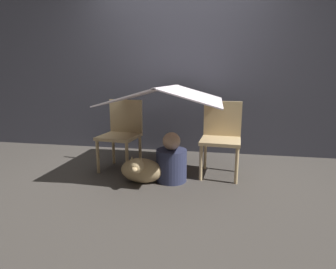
{
  "coord_description": "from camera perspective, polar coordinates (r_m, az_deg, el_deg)",
  "views": [
    {
      "loc": [
        0.53,
        -2.64,
        1.07
      ],
      "look_at": [
        0.0,
        0.21,
        0.45
      ],
      "focal_mm": 28.0,
      "sensor_mm": 36.0,
      "label": 1
    }
  ],
  "objects": [
    {
      "name": "dog",
      "position": [
        2.74,
        -5.93,
        -7.65
      ],
      "size": [
        0.44,
        0.37,
        0.33
      ],
      "color": "tan",
      "rests_on": "ground_plane"
    },
    {
      "name": "person_front",
      "position": [
        2.79,
        0.76,
        -5.91
      ],
      "size": [
        0.33,
        0.33,
        0.53
      ],
      "color": "#2D3351",
      "rests_on": "ground_plane"
    },
    {
      "name": "ground_plane",
      "position": [
        2.89,
        -0.79,
        -9.66
      ],
      "size": [
        8.8,
        8.8,
        0.0
      ],
      "primitive_type": "plane",
      "color": "#47423D"
    },
    {
      "name": "chair_left",
      "position": [
        3.19,
        -10.02,
        0.71
      ],
      "size": [
        0.47,
        0.47,
        0.82
      ],
      "rotation": [
        0.0,
        0.0,
        -0.11
      ],
      "color": "#D1B27F",
      "rests_on": "ground_plane"
    },
    {
      "name": "wall_back",
      "position": [
        3.86,
        2.74,
        14.69
      ],
      "size": [
        7.0,
        0.05,
        2.5
      ],
      "color": "#3D3D47",
      "rests_on": "ground_plane"
    },
    {
      "name": "chair_right",
      "position": [
        2.99,
        11.49,
        -0.1
      ],
      "size": [
        0.46,
        0.46,
        0.82
      ],
      "rotation": [
        0.0,
        0.0,
        -0.08
      ],
      "color": "#D1B27F",
      "rests_on": "ground_plane"
    },
    {
      "name": "sheet_canopy",
      "position": [
        2.9,
        0.0,
        8.81
      ],
      "size": [
        1.18,
        1.35,
        0.18
      ],
      "color": "silver"
    }
  ]
}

